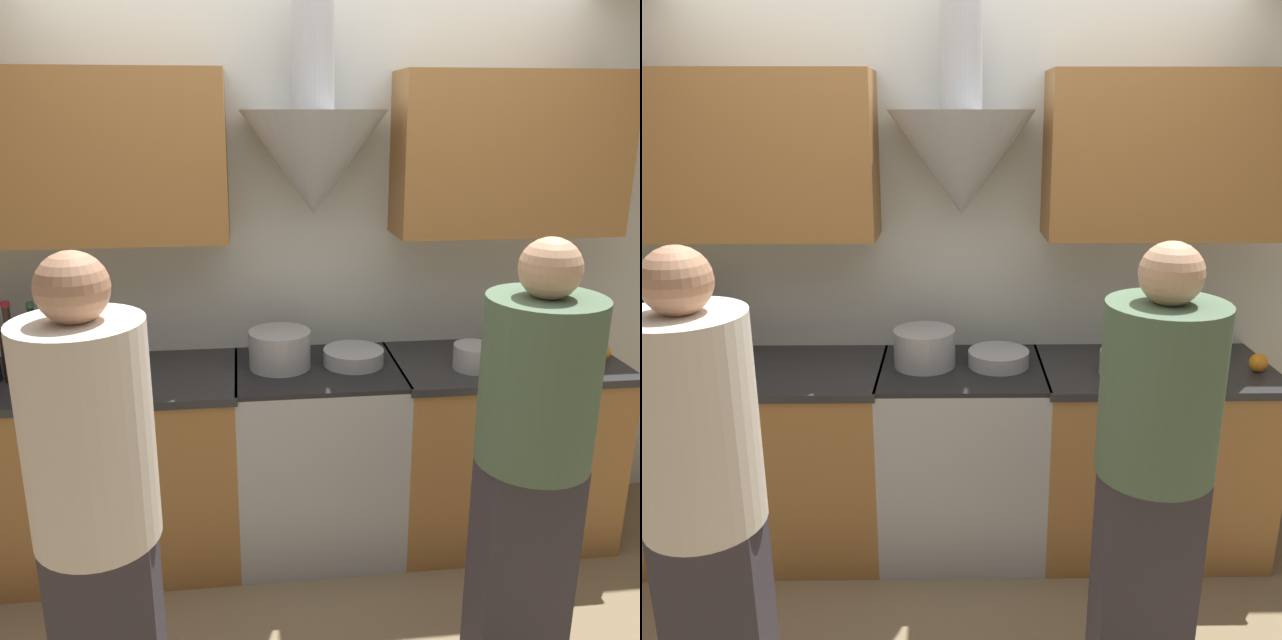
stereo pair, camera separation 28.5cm
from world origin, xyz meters
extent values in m
plane|color=#847051|center=(0.00, 0.00, 0.00)|extent=(12.00, 12.00, 0.00)
cube|color=silver|center=(0.00, 0.66, 1.30)|extent=(8.40, 0.06, 2.60)
cone|color=#A8AAAF|center=(0.00, 0.45, 1.77)|extent=(0.62, 0.62, 0.43)
cylinder|color=#A8AAAF|center=(0.00, 0.45, 2.27)|extent=(0.17, 0.17, 0.56)
cube|color=#9E6B38|center=(-1.11, 0.48, 1.80)|extent=(1.48, 0.32, 0.70)
cube|color=#9E6B38|center=(0.87, 0.48, 1.80)|extent=(1.01, 0.32, 0.70)
cube|color=#9E6B38|center=(-1.11, 0.33, 0.43)|extent=(1.48, 0.60, 0.86)
cube|color=#28282B|center=(-1.11, 0.33, 0.87)|extent=(1.50, 0.62, 0.03)
cube|color=#9E6B38|center=(0.87, 0.33, 0.43)|extent=(1.01, 0.60, 0.86)
cube|color=#28282B|center=(0.87, 0.33, 0.87)|extent=(1.03, 0.62, 0.03)
cube|color=#A8AAAF|center=(0.00, 0.33, 0.44)|extent=(0.73, 0.60, 0.87)
cube|color=black|center=(0.00, 0.03, 0.40)|extent=(0.51, 0.01, 0.39)
cube|color=black|center=(0.00, 0.33, 0.88)|extent=(0.73, 0.60, 0.02)
cube|color=#A8AAAF|center=(0.00, 0.60, 0.82)|extent=(0.73, 0.06, 0.10)
cylinder|color=black|center=(-1.38, 0.33, 0.99)|extent=(0.07, 0.07, 0.20)
sphere|color=black|center=(-1.38, 0.33, 1.09)|extent=(0.07, 0.07, 0.07)
cylinder|color=black|center=(-1.38, 0.33, 1.15)|extent=(0.03, 0.03, 0.10)
cylinder|color=black|center=(-1.29, 0.32, 1.00)|extent=(0.08, 0.08, 0.22)
sphere|color=black|center=(-1.29, 0.32, 1.11)|extent=(0.08, 0.08, 0.08)
cylinder|color=black|center=(-1.29, 0.32, 1.17)|extent=(0.03, 0.03, 0.09)
cylinder|color=maroon|center=(-1.29, 0.32, 1.23)|extent=(0.03, 0.03, 0.02)
cylinder|color=black|center=(-1.20, 0.34, 1.00)|extent=(0.07, 0.07, 0.22)
sphere|color=black|center=(-1.20, 0.34, 1.11)|extent=(0.07, 0.07, 0.07)
cylinder|color=black|center=(-1.20, 0.34, 1.16)|extent=(0.03, 0.03, 0.08)
cylinder|color=#234C33|center=(-1.20, 0.34, 1.22)|extent=(0.03, 0.03, 0.02)
cylinder|color=#A8AAAF|center=(-0.17, 0.35, 0.97)|extent=(0.27, 0.27, 0.17)
cylinder|color=#A8AAAF|center=(0.17, 0.34, 0.93)|extent=(0.27, 0.27, 0.07)
sphere|color=orange|center=(1.30, 0.25, 0.93)|extent=(0.08, 0.08, 0.08)
cylinder|color=#A8AAAF|center=(0.69, 0.23, 0.95)|extent=(0.19, 0.19, 0.11)
cylinder|color=silver|center=(-0.72, -0.86, 1.20)|extent=(0.33, 0.33, 0.60)
sphere|color=#AD7A5B|center=(-0.72, -0.86, 1.58)|extent=(0.18, 0.18, 0.18)
cube|color=#38333D|center=(0.59, -0.60, 0.45)|extent=(0.31, 0.20, 0.90)
cylinder|color=#4C664C|center=(0.59, -0.60, 1.17)|extent=(0.37, 0.37, 0.55)
sphere|color=tan|center=(0.59, -0.60, 1.53)|extent=(0.19, 0.19, 0.19)
camera|label=1|loc=(-0.32, -2.48, 1.98)|focal=38.00mm
camera|label=2|loc=(-0.04, -2.50, 1.98)|focal=38.00mm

